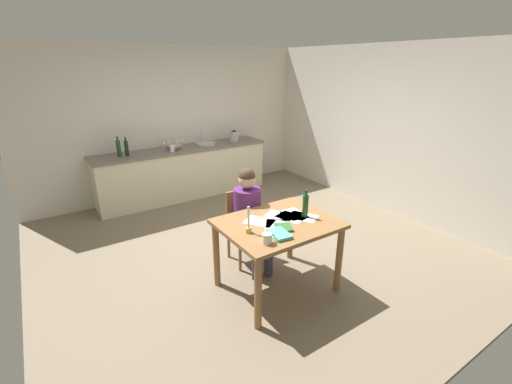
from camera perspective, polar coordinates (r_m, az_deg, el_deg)
name	(u,v)px	position (r m, az deg, el deg)	size (l,w,h in m)	color
ground_plane	(251,247)	(4.66, -0.77, -9.10)	(5.20, 5.20, 0.04)	#7A6B56
wall_back	(173,122)	(6.47, -13.70, 11.22)	(5.20, 0.12, 2.60)	silver
wall_right	(387,130)	(5.96, 20.95, 9.70)	(0.12, 5.20, 2.60)	silver
kitchen_counter	(184,172)	(6.33, -11.91, 3.26)	(3.07, 0.64, 0.90)	beige
dining_table	(278,233)	(3.54, 3.61, -6.77)	(1.14, 0.92, 0.79)	olive
chair_at_table	(244,223)	(4.16, -1.94, -5.17)	(0.44, 0.44, 0.87)	olive
person_seated	(250,213)	(3.96, -1.03, -3.47)	(0.36, 0.61, 1.19)	#592666
coffee_mug	(267,238)	(3.07, 1.90, -7.74)	(0.13, 0.09, 0.10)	white
candlestick	(249,225)	(3.24, -1.25, -5.59)	(0.06, 0.06, 0.27)	gold
book_magazine	(280,234)	(3.22, 3.95, -7.02)	(0.16, 0.24, 0.03)	#4FB09C
book_cookery	(284,227)	(3.36, 4.64, -5.92)	(0.16, 0.18, 0.02)	#30612B
paper_letter	(276,226)	(3.41, 3.39, -5.62)	(0.21, 0.30, 0.00)	white
paper_bill	(291,217)	(3.61, 5.85, -4.17)	(0.21, 0.30, 0.00)	white
paper_envelope	(280,216)	(3.63, 4.01, -3.96)	(0.21, 0.30, 0.00)	white
paper_receipt	(294,214)	(3.68, 6.32, -3.68)	(0.21, 0.30, 0.00)	white
paper_notice	(259,221)	(3.49, 0.57, -4.92)	(0.21, 0.30, 0.00)	white
paper_flyer	(303,217)	(3.63, 7.82, -4.09)	(0.21, 0.30, 0.00)	white
wine_bottle_on_table	(305,205)	(3.59, 8.23, -2.22)	(0.06, 0.06, 0.30)	#194C23
sink_unit	(205,143)	(6.39, -8.43, 8.01)	(0.36, 0.36, 0.24)	#B2B7BC
bottle_oil	(119,148)	(5.89, -21.94, 6.81)	(0.07, 0.07, 0.32)	#194C23
bottle_vinegar	(126,148)	(5.89, -20.80, 6.88)	(0.06, 0.06, 0.30)	black
mixing_bowl	(174,146)	(6.14, -13.54, 7.49)	(0.25, 0.25, 0.11)	tan
stovetop_kettle	(234,136)	(6.64, -3.68, 9.34)	(0.18, 0.18, 0.22)	#B7BABF
wine_glass_near_sink	(182,140)	(6.35, -12.29, 8.48)	(0.07, 0.07, 0.15)	silver
wine_glass_by_kettle	(176,141)	(6.31, -13.15, 8.35)	(0.07, 0.07, 0.15)	silver
wine_glass_back_left	(169,142)	(6.27, -14.33, 8.16)	(0.07, 0.07, 0.15)	silver
wine_glass_back_right	(163,142)	(6.24, -15.19, 8.02)	(0.07, 0.07, 0.15)	silver
teacup_on_counter	(172,148)	(5.99, -13.81, 7.09)	(0.12, 0.08, 0.11)	white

